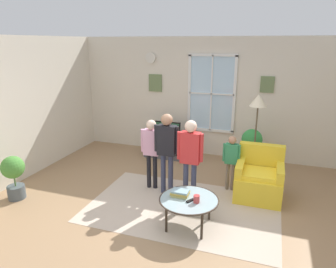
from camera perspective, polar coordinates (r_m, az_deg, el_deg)
The scene contains 17 objects.
ground_plane at distance 4.89m, azimuth 0.55°, elevation -15.00°, with size 6.82×6.29×0.02m, color #9E7A56.
back_wall at distance 7.08m, azimuth 8.05°, elevation 6.68°, with size 6.22×0.17×2.68m.
area_rug at distance 5.09m, azimuth 2.76°, elevation -13.44°, with size 3.00×1.91×0.01m, color #C6B29E.
tv_stand at distance 7.09m, azimuth -0.08°, elevation -2.61°, with size 1.02×0.46×0.42m.
television at distance 6.96m, azimuth -0.09°, elevation 0.71°, with size 0.60×0.08×0.42m.
armchair at distance 5.49m, azimuth 16.52°, elevation -8.01°, with size 0.76×0.74×0.87m.
coffee_table at distance 4.46m, azimuth 3.89°, elevation -12.18°, with size 0.86×0.86×0.43m.
book_stack at distance 4.51m, azimuth 2.26°, elevation -10.89°, with size 0.25×0.19×0.09m.
cup at distance 4.35m, azimuth 5.32°, elevation -11.91°, with size 0.09×0.09×0.11m, color #BF3F3F.
remote_near_books at distance 4.39m, azimuth 4.18°, elevation -12.21°, with size 0.04×0.14×0.02m, color black.
person_pink_shirt at distance 5.41m, azimuth -3.07°, elevation -2.28°, with size 0.38×0.17×1.28m.
person_black_shirt at distance 5.17m, azimuth -0.22°, elevation -2.03°, with size 0.43×0.20×1.43m.
person_red_shirt at distance 4.87m, azimuth 4.15°, elevation -3.46°, with size 0.42×0.19×1.41m.
person_green_shirt at distance 5.50m, azimuth 11.68°, elevation -4.17°, with size 0.30×0.14×1.01m.
potted_plant_by_window at distance 6.62m, azimuth 15.22°, elevation -2.03°, with size 0.42×0.42×0.84m.
potted_plant_corner at distance 5.77m, azimuth -26.71°, elevation -6.60°, with size 0.38×0.38×0.76m.
floor_lamp at distance 5.89m, azimuth 16.30°, elevation 4.47°, with size 0.32×0.32×1.65m.
Camera 1 is at (1.30, -3.94, 2.57)m, focal length 32.87 mm.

